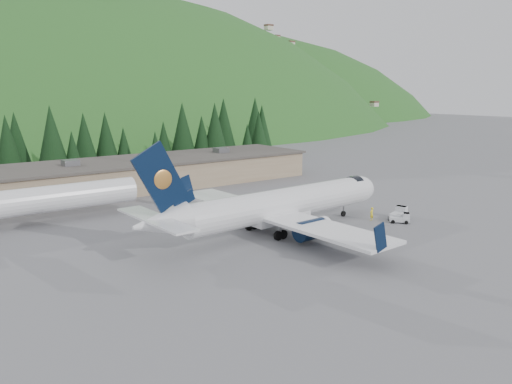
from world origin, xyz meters
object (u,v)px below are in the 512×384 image
(baggage_tug_a, at_px, (399,214))
(ramp_worker, at_px, (372,214))
(terminal_building, at_px, (128,174))
(airliner, at_px, (278,206))
(second_airliner, at_px, (32,200))
(baggage_tug_b, at_px, (401,218))

(baggage_tug_a, distance_m, ramp_worker, 4.05)
(baggage_tug_a, relative_size, ramp_worker, 1.92)
(baggage_tug_a, xyz_separation_m, terminal_building, (-21.45, 43.19, 1.86))
(airliner, xyz_separation_m, second_airliner, (-23.82, 22.05, -0.01))
(baggage_tug_a, xyz_separation_m, ramp_worker, (-3.61, 1.83, 0.15))
(baggage_tug_a, height_order, ramp_worker, ramp_worker)
(airliner, bearing_deg, second_airliner, 134.85)
(baggage_tug_a, height_order, terminal_building, terminal_building)
(airliner, bearing_deg, baggage_tug_b, -24.56)
(airliner, height_order, baggage_tug_a, airliner)
(second_airliner, distance_m, ramp_worker, 45.54)
(terminal_building, xyz_separation_m, ramp_worker, (17.84, -41.36, -1.71))
(airliner, height_order, baggage_tug_b, airliner)
(baggage_tug_b, xyz_separation_m, terminal_building, (-20.06, 44.64, 2.00))
(terminal_building, bearing_deg, second_airliner, -141.22)
(airliner, bearing_deg, baggage_tug_a, -18.70)
(ramp_worker, bearing_deg, baggage_tug_a, 144.13)
(baggage_tug_b, bearing_deg, terminal_building, 163.62)
(airliner, distance_m, terminal_building, 38.25)
(second_airliner, bearing_deg, baggage_tug_a, -33.32)
(second_airliner, bearing_deg, ramp_worker, -33.89)
(second_airliner, height_order, terminal_building, second_airliner)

